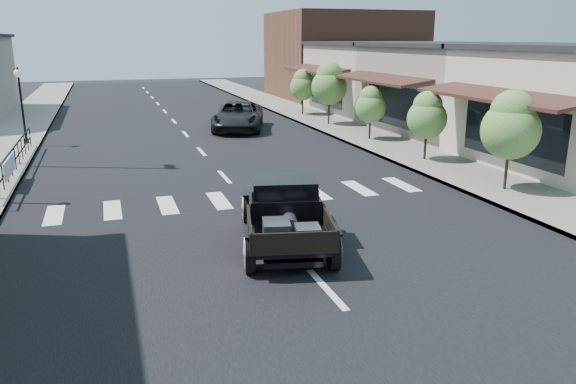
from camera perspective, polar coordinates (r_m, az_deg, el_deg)
name	(u,v)px	position (r m, az deg, el deg)	size (l,w,h in m)	color
ground	(282,241)	(14.16, -0.61, -4.99)	(120.00, 120.00, 0.00)	black
road	(191,141)	(28.38, -9.81, 5.17)	(14.00, 80.00, 0.02)	black
road_markings	(210,161)	(23.54, -7.97, 3.14)	(12.00, 60.00, 0.06)	silver
sidewalk_left	(2,150)	(28.45, -27.01, 3.87)	(3.00, 80.00, 0.15)	gray
sidewalk_right	(348,131)	(30.74, 6.13, 6.20)	(3.00, 80.00, 0.15)	gray
storefront_mid	(476,90)	(32.04, 18.59, 9.79)	(10.00, 9.00, 4.50)	gray
storefront_far	(395,79)	(39.62, 10.78, 11.23)	(10.00, 9.00, 4.50)	#BFB7A1
far_building_right	(343,56)	(48.75, 5.61, 13.62)	(11.00, 10.00, 7.00)	brown
railing	(15,157)	(23.30, -25.99, 3.23)	(0.08, 10.00, 1.00)	black
banner	(10,174)	(21.39, -26.38, 1.67)	(0.04, 2.20, 0.60)	silver
lamp_post_c	(22,105)	(29.05, -25.42, 7.95)	(0.36, 0.36, 3.53)	black
small_tree_a	(509,142)	(19.42, 21.55, 4.74)	(1.86, 1.86, 3.10)	#56833C
small_tree_b	(426,127)	(23.40, 13.88, 6.45)	(1.59, 1.59, 2.66)	#56833C
small_tree_c	(370,114)	(27.80, 8.35, 7.89)	(1.48, 1.48, 2.47)	#56833C
small_tree_d	(329,94)	(32.56, 4.20, 9.90)	(2.03, 2.03, 3.39)	#56833C
small_tree_e	(303,93)	(36.78, 1.50, 10.06)	(1.66, 1.66, 2.76)	#56833C
hotrod_pickup	(285,212)	(13.67, -0.32, -2.09)	(2.22, 4.76, 1.65)	black
second_car	(238,116)	(31.31, -5.09, 7.68)	(2.56, 5.55, 1.54)	black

